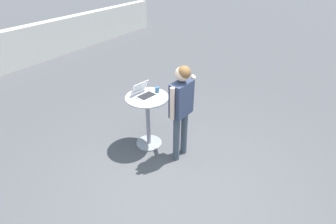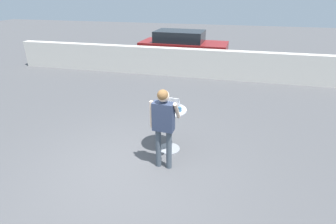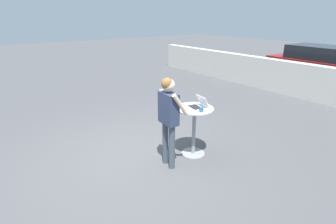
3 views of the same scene
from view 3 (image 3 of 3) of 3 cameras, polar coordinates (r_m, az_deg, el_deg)
ground_plane at (r=5.29m, az=-7.00°, el=-9.56°), size 50.00×50.00×0.00m
pavement_kerb at (r=9.80m, az=28.16°, el=5.85°), size 14.99×0.35×1.13m
cafe_table at (r=5.07m, az=5.70°, el=-2.68°), size 0.72×0.72×0.98m
laptop at (r=4.97m, az=6.50°, el=1.52°), size 0.38×0.38×0.21m
coffee_mug at (r=4.75m, az=7.28°, el=0.55°), size 0.11×0.07×0.09m
standing_person at (r=4.52m, az=0.11°, el=-0.03°), size 0.55×0.35×1.66m
parked_car_near_street at (r=11.99m, az=30.68°, el=8.77°), size 4.19×1.99×1.51m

